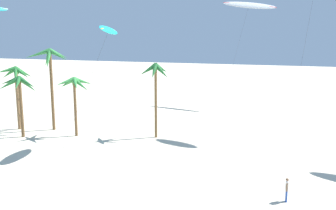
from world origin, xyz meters
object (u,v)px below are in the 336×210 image
at_px(palm_tree_1, 16,79).
at_px(palm_tree_3, 74,86).
at_px(person_near_left, 287,189).
at_px(palm_tree_2, 19,86).
at_px(flying_kite_3, 249,5).
at_px(palm_tree_0, 51,63).
at_px(flying_kite_0, 109,30).
at_px(palm_tree_4, 155,76).

distance_m(palm_tree_1, palm_tree_3, 8.28).
bearing_deg(palm_tree_1, person_near_left, -17.73).
height_order(palm_tree_2, flying_kite_3, flying_kite_3).
distance_m(palm_tree_2, flying_kite_3, 36.38).
height_order(palm_tree_0, palm_tree_2, palm_tree_0).
height_order(palm_tree_0, palm_tree_1, palm_tree_0).
bearing_deg(palm_tree_2, flying_kite_0, -2.64).
height_order(palm_tree_2, person_near_left, palm_tree_2).
bearing_deg(flying_kite_0, palm_tree_0, 156.41).
relative_size(palm_tree_4, flying_kite_3, 0.48).
relative_size(palm_tree_0, flying_kite_3, 0.57).
xyz_separation_m(palm_tree_1, palm_tree_3, (8.26, -0.35, -0.48)).
relative_size(palm_tree_0, palm_tree_1, 1.28).
bearing_deg(flying_kite_0, palm_tree_3, 153.99).
bearing_deg(flying_kite_0, palm_tree_2, 177.36).
distance_m(palm_tree_4, person_near_left, 19.93).
xyz_separation_m(flying_kite_0, person_near_left, (16.98, -6.69, -10.64)).
height_order(palm_tree_1, flying_kite_0, flying_kite_0).
bearing_deg(palm_tree_4, person_near_left, -40.04).
height_order(palm_tree_0, person_near_left, palm_tree_0).
bearing_deg(palm_tree_0, palm_tree_2, -106.54).
distance_m(palm_tree_2, person_near_left, 29.73).
xyz_separation_m(palm_tree_1, flying_kite_0, (14.39, -3.34, 5.47)).
bearing_deg(palm_tree_0, palm_tree_3, -19.87).
height_order(flying_kite_3, person_near_left, flying_kite_3).
xyz_separation_m(palm_tree_0, flying_kite_0, (10.29, -4.49, 3.67)).
bearing_deg(flying_kite_3, palm_tree_3, -118.81).
bearing_deg(palm_tree_3, flying_kite_3, 61.19).
distance_m(palm_tree_2, palm_tree_4, 14.80).
xyz_separation_m(palm_tree_0, palm_tree_4, (12.69, 1.06, -1.08)).
relative_size(palm_tree_3, flying_kite_0, 0.55).
xyz_separation_m(palm_tree_0, palm_tree_3, (4.16, -1.50, -2.29)).
bearing_deg(palm_tree_2, palm_tree_4, 19.92).
height_order(palm_tree_1, person_near_left, palm_tree_1).
height_order(palm_tree_1, palm_tree_4, palm_tree_4).
height_order(palm_tree_1, flying_kite_3, flying_kite_3).
height_order(palm_tree_1, palm_tree_2, palm_tree_1).
distance_m(palm_tree_0, palm_tree_2, 4.71).
xyz_separation_m(palm_tree_2, palm_tree_4, (13.87, 5.03, 1.18)).
bearing_deg(palm_tree_0, flying_kite_0, -23.59).
bearing_deg(person_near_left, flying_kite_0, 158.50).
relative_size(palm_tree_3, person_near_left, 4.00).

